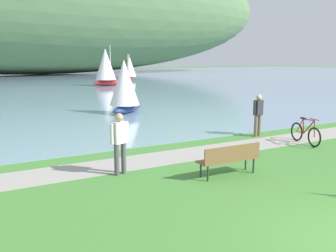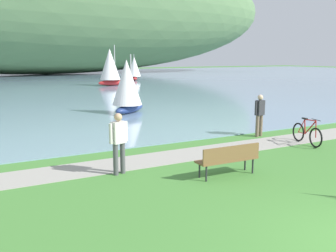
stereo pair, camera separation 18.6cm
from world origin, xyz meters
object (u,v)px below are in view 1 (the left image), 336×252
(bicycle_leaning_near_bench, at_px, (305,133))
(sailboat_far_off, at_px, (125,86))
(person_at_shoreline, at_px, (258,112))
(person_on_the_grass, at_px, (120,140))
(park_bench_near_camera, at_px, (230,157))
(sailboat_nearest_to_shore, at_px, (106,67))
(sailboat_toward_hillside, at_px, (130,68))

(bicycle_leaning_near_bench, distance_m, sailboat_far_off, 10.59)
(bicycle_leaning_near_bench, height_order, person_at_shoreline, person_at_shoreline)
(sailboat_far_off, bearing_deg, person_on_the_grass, -113.40)
(bicycle_leaning_near_bench, distance_m, person_at_shoreline, 2.08)
(park_bench_near_camera, xyz_separation_m, bicycle_leaning_near_bench, (4.87, 1.65, -0.12))
(park_bench_near_camera, height_order, sailboat_far_off, sailboat_far_off)
(bicycle_leaning_near_bench, xyz_separation_m, sailboat_nearest_to_shore, (3.12, 30.06, 1.73))
(sailboat_nearest_to_shore, relative_size, sailboat_toward_hillside, 1.27)
(sailboat_far_off, bearing_deg, park_bench_near_camera, -98.94)
(sailboat_nearest_to_shore, distance_m, sailboat_far_off, 20.92)
(person_at_shoreline, relative_size, person_on_the_grass, 1.00)
(person_at_shoreline, relative_size, sailboat_toward_hillside, 0.49)
(person_at_shoreline, relative_size, sailboat_far_off, 0.52)
(park_bench_near_camera, distance_m, bicycle_leaning_near_bench, 5.14)
(person_at_shoreline, bearing_deg, sailboat_far_off, 106.51)
(park_bench_near_camera, bearing_deg, sailboat_far_off, 81.06)
(sailboat_toward_hillside, bearing_deg, person_on_the_grass, -113.78)
(park_bench_near_camera, bearing_deg, sailboat_nearest_to_shore, 75.87)
(park_bench_near_camera, height_order, person_on_the_grass, person_on_the_grass)
(park_bench_near_camera, distance_m, person_at_shoreline, 5.57)
(bicycle_leaning_near_bench, bearing_deg, sailboat_nearest_to_shore, 84.08)
(park_bench_near_camera, height_order, sailboat_nearest_to_shore, sailboat_nearest_to_shore)
(park_bench_near_camera, bearing_deg, person_on_the_grass, 147.89)
(bicycle_leaning_near_bench, bearing_deg, person_at_shoreline, 107.59)
(person_on_the_grass, bearing_deg, person_at_shoreline, 16.08)
(sailboat_nearest_to_shore, distance_m, sailboat_toward_hillside, 9.71)
(person_at_shoreline, distance_m, person_on_the_grass, 7.08)
(sailboat_nearest_to_shore, bearing_deg, person_on_the_grass, -109.26)
(sailboat_toward_hillside, bearing_deg, bicycle_leaning_near_bench, -103.73)
(park_bench_near_camera, relative_size, sailboat_nearest_to_shore, 0.41)
(park_bench_near_camera, bearing_deg, sailboat_toward_hillside, 70.29)
(sailboat_toward_hillside, xyz_separation_m, sailboat_far_off, (-12.22, -27.55, -0.09))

